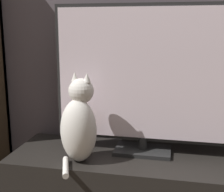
% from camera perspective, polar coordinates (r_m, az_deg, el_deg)
% --- Properties ---
extents(tv_stand, '(1.29, 0.46, 0.42)m').
position_cam_1_polar(tv_stand, '(1.75, 3.93, -17.13)').
color(tv_stand, black).
rests_on(tv_stand, ground_plane).
extents(tv, '(0.94, 0.18, 0.77)m').
position_cam_1_polar(tv, '(1.60, 5.95, 3.21)').
color(tv, black).
rests_on(tv, tv_stand).
extents(cat, '(0.22, 0.32, 0.44)m').
position_cam_1_polar(cat, '(1.55, -6.00, -5.20)').
color(cat, silver).
rests_on(cat, tv_stand).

